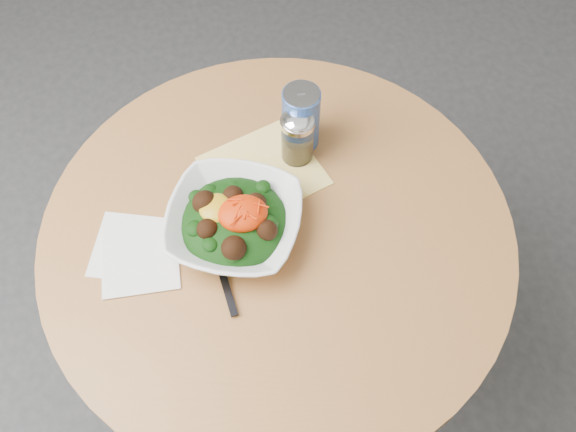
% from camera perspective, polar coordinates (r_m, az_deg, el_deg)
% --- Properties ---
extents(ground, '(6.00, 6.00, 0.00)m').
position_cam_1_polar(ground, '(1.90, -0.64, -12.72)').
color(ground, '#303033').
rests_on(ground, ground).
extents(table, '(0.90, 0.90, 0.75)m').
position_cam_1_polar(table, '(1.39, -0.85, -5.35)').
color(table, black).
rests_on(table, ground).
extents(cloth_napkin, '(0.26, 0.25, 0.00)m').
position_cam_1_polar(cloth_napkin, '(1.29, -2.19, 4.06)').
color(cloth_napkin, yellow).
rests_on(cloth_napkin, table).
extents(paper_napkins, '(0.17, 0.19, 0.00)m').
position_cam_1_polar(paper_napkins, '(1.22, -13.36, -3.26)').
color(paper_napkins, white).
rests_on(paper_napkins, table).
extents(salad_bowl, '(0.32, 0.32, 0.09)m').
position_cam_1_polar(salad_bowl, '(1.19, -4.80, -0.43)').
color(salad_bowl, white).
rests_on(salad_bowl, table).
extents(fork, '(0.04, 0.20, 0.00)m').
position_cam_1_polar(fork, '(1.18, -6.05, -4.31)').
color(fork, black).
rests_on(fork, table).
extents(spice_shaker, '(0.07, 0.07, 0.12)m').
position_cam_1_polar(spice_shaker, '(1.26, 0.85, 7.05)').
color(spice_shaker, silver).
rests_on(spice_shaker, table).
extents(beverage_can, '(0.08, 0.08, 0.14)m').
position_cam_1_polar(beverage_can, '(1.28, 1.15, 8.72)').
color(beverage_can, navy).
rests_on(beverage_can, table).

